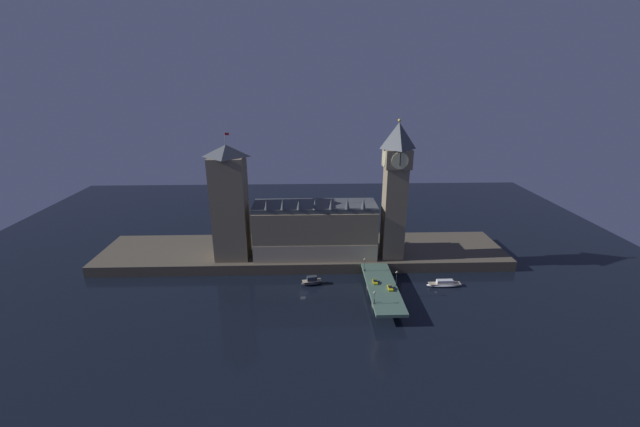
# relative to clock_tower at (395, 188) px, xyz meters

# --- Properties ---
(ground_plane) EXTENTS (400.00, 400.00, 0.00)m
(ground_plane) POSITION_rel_clock_tower_xyz_m (-46.36, -26.86, -43.18)
(ground_plane) COLOR black
(embankment) EXTENTS (220.00, 42.00, 5.61)m
(embankment) POSITION_rel_clock_tower_xyz_m (-46.36, 12.14, -40.37)
(embankment) COLOR #4C4438
(embankment) RESTS_ON ground_plane
(parliament_hall) EXTENTS (63.48, 21.75, 33.84)m
(parliament_hall) POSITION_rel_clock_tower_xyz_m (-40.10, 4.31, -23.49)
(parliament_hall) COLOR #7F7056
(parliament_hall) RESTS_ON embankment
(clock_tower) EXTENTS (13.16, 13.27, 71.25)m
(clock_tower) POSITION_rel_clock_tower_xyz_m (0.00, 0.00, 0.00)
(clock_tower) COLOR #7F7056
(clock_tower) RESTS_ON embankment
(victoria_tower) EXTENTS (17.06, 17.06, 64.97)m
(victoria_tower) POSITION_rel_clock_tower_xyz_m (-83.19, 3.00, -7.98)
(victoria_tower) COLOR #7F7056
(victoria_tower) RESTS_ON embankment
(bridge) EXTENTS (13.18, 46.00, 5.99)m
(bridge) POSITION_rel_clock_tower_xyz_m (-10.34, -31.86, -38.73)
(bridge) COLOR #476656
(bridge) RESTS_ON ground_plane
(car_northbound_lead) EXTENTS (2.10, 4.13, 1.34)m
(car_northbound_lead) POSITION_rel_clock_tower_xyz_m (-13.24, -29.04, -36.57)
(car_northbound_lead) COLOR yellow
(car_northbound_lead) RESTS_ON bridge
(car_southbound_lead) EXTENTS (2.08, 4.44, 1.49)m
(car_southbound_lead) POSITION_rel_clock_tower_xyz_m (-7.44, -34.99, -36.49)
(car_southbound_lead) COLOR yellow
(car_southbound_lead) RESTS_ON bridge
(pedestrian_near_rail) EXTENTS (0.38, 0.38, 1.80)m
(pedestrian_near_rail) POSITION_rel_clock_tower_xyz_m (-16.14, -45.47, -36.24)
(pedestrian_near_rail) COLOR black
(pedestrian_near_rail) RESTS_ON bridge
(pedestrian_far_rail) EXTENTS (0.38, 0.38, 1.59)m
(pedestrian_far_rail) POSITION_rel_clock_tower_xyz_m (-16.14, -17.12, -36.36)
(pedestrian_far_rail) COLOR black
(pedestrian_far_rail) RESTS_ON bridge
(street_lamp_near) EXTENTS (1.34, 0.60, 5.88)m
(street_lamp_near) POSITION_rel_clock_tower_xyz_m (-16.54, -46.58, -33.51)
(street_lamp_near) COLOR #2D3333
(street_lamp_near) RESTS_ON bridge
(street_lamp_mid) EXTENTS (1.34, 0.60, 7.27)m
(street_lamp_mid) POSITION_rel_clock_tower_xyz_m (-4.14, -31.86, -32.65)
(street_lamp_mid) COLOR #2D3333
(street_lamp_mid) RESTS_ON bridge
(street_lamp_far) EXTENTS (1.34, 0.60, 6.89)m
(street_lamp_far) POSITION_rel_clock_tower_xyz_m (-16.54, -17.14, -32.88)
(street_lamp_far) COLOR #2D3333
(street_lamp_far) RESTS_ON bridge
(boat_upstream) EXTENTS (11.04, 5.70, 4.46)m
(boat_upstream) POSITION_rel_clock_tower_xyz_m (-42.08, -18.97, -41.55)
(boat_upstream) COLOR #28282D
(boat_upstream) RESTS_ON ground_plane
(boat_downstream) EXTENTS (17.41, 3.95, 3.41)m
(boat_downstream) POSITION_rel_clock_tower_xyz_m (21.71, -22.55, -41.93)
(boat_downstream) COLOR white
(boat_downstream) RESTS_ON ground_plane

